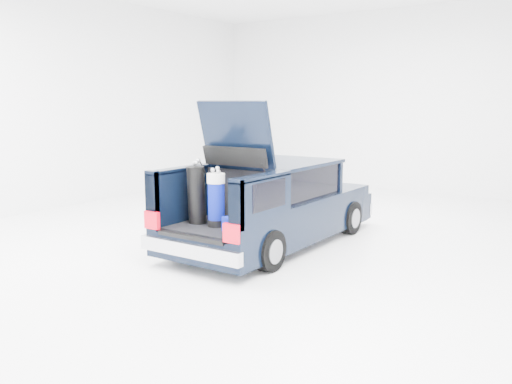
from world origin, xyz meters
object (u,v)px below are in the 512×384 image
Objects in this scene: blue_golf_bag at (216,199)px; blue_duffel at (238,225)px; red_suitcase at (261,207)px; black_golf_bag at (197,195)px; car at (276,205)px.

blue_golf_bag is 1.72× the size of blue_duffel.
red_suitcase is 0.69m from blue_golf_bag.
blue_duffel is at bearing 2.79° from black_golf_bag.
car reaches higher than red_suitcase.
blue_duffel is (0.50, -1.79, 0.04)m from car.
red_suitcase is (0.50, -1.19, 0.21)m from car.
black_golf_bag is at bearing -167.39° from blue_duffel.
blue_duffel is (-0.00, -0.59, -0.17)m from red_suitcase.
black_golf_bag is 1.09× the size of blue_golf_bag.
car is 5.13× the size of blue_golf_bag.
blue_golf_bag is (-0.03, -1.62, 0.34)m from car.
black_golf_bag is at bearing -139.32° from red_suitcase.
blue_golf_bag is 0.63m from blue_duffel.
blue_golf_bag reaches higher than blue_duffel.
red_suitcase reaches higher than blue_duffel.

